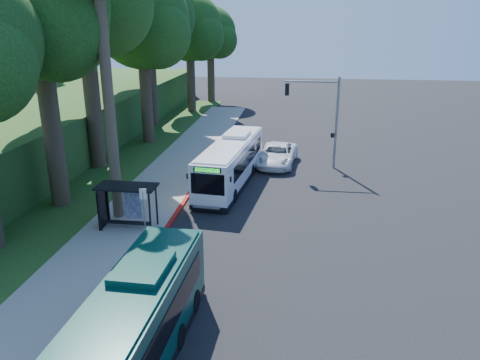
# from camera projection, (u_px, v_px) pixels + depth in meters

# --- Properties ---
(ground) EXTENTS (140.00, 140.00, 0.00)m
(ground) POSITION_uv_depth(u_px,v_px,m) (261.00, 214.00, 27.67)
(ground) COLOR black
(ground) RESTS_ON ground
(sidewalk) EXTENTS (4.50, 70.00, 0.12)m
(sidewalk) POSITION_uv_depth(u_px,v_px,m) (142.00, 208.00, 28.53)
(sidewalk) COLOR gray
(sidewalk) RESTS_ON ground
(red_curb) EXTENTS (0.25, 30.00, 0.13)m
(red_curb) POSITION_uv_depth(u_px,v_px,m) (160.00, 238.00, 24.50)
(red_curb) COLOR #9F1411
(red_curb) RESTS_ON ground
(grass_verge) EXTENTS (8.00, 70.00, 0.06)m
(grass_verge) POSITION_uv_depth(u_px,v_px,m) (89.00, 178.00, 33.92)
(grass_verge) COLOR #234719
(grass_verge) RESTS_ON ground
(bus_shelter) EXTENTS (3.20, 1.51, 2.55)m
(bus_shelter) POSITION_uv_depth(u_px,v_px,m) (124.00, 198.00, 25.28)
(bus_shelter) COLOR black
(bus_shelter) RESTS_ON ground
(stop_sign_pole) EXTENTS (0.35, 0.06, 3.17)m
(stop_sign_pole) POSITION_uv_depth(u_px,v_px,m) (144.00, 210.00, 22.95)
(stop_sign_pole) COLOR gray
(stop_sign_pole) RESTS_ON ground
(traffic_signal_pole) EXTENTS (4.10, 0.30, 7.00)m
(traffic_signal_pole) POSITION_uv_depth(u_px,v_px,m) (323.00, 111.00, 35.17)
(traffic_signal_pole) COLOR gray
(traffic_signal_pole) RESTS_ON ground
(tree_0) EXTENTS (8.40, 8.00, 15.70)m
(tree_0) POSITION_uv_depth(u_px,v_px,m) (38.00, 14.00, 25.53)
(tree_0) COLOR #382B1E
(tree_0) RESTS_ON ground
(tree_2) EXTENTS (8.82, 8.40, 15.12)m
(tree_2) POSITION_uv_depth(u_px,v_px,m) (143.00, 25.00, 40.72)
(tree_2) COLOR #382B1E
(tree_2) RESTS_ON ground
(tree_3) EXTENTS (10.08, 9.60, 17.28)m
(tree_3) POSITION_uv_depth(u_px,v_px,m) (148.00, 9.00, 47.98)
(tree_3) COLOR #382B1E
(tree_3) RESTS_ON ground
(tree_4) EXTENTS (8.40, 8.00, 14.14)m
(tree_4) POSITION_uv_depth(u_px,v_px,m) (190.00, 31.00, 55.92)
(tree_4) COLOR #382B1E
(tree_4) RESTS_ON ground
(tree_5) EXTENTS (7.35, 7.00, 12.86)m
(tree_5) POSITION_uv_depth(u_px,v_px,m) (211.00, 35.00, 63.56)
(tree_5) COLOR #382B1E
(tree_5) RESTS_ON ground
(white_bus) EXTENTS (3.48, 11.20, 3.28)m
(white_bus) POSITION_uv_depth(u_px,v_px,m) (231.00, 161.00, 32.48)
(white_bus) COLOR white
(white_bus) RESTS_ON ground
(teal_bus) EXTENTS (2.71, 11.07, 3.28)m
(teal_bus) POSITION_uv_depth(u_px,v_px,m) (126.00, 340.00, 14.33)
(teal_bus) COLOR #09342D
(teal_bus) RESTS_ON ground
(pickup) EXTENTS (3.27, 6.11, 1.63)m
(pickup) POSITION_uv_depth(u_px,v_px,m) (277.00, 155.00, 37.02)
(pickup) COLOR white
(pickup) RESTS_ON ground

